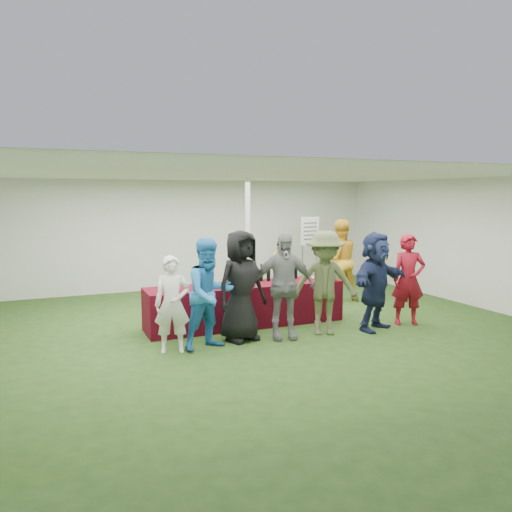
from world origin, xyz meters
name	(u,v)px	position (x,y,z in m)	size (l,w,h in m)	color
ground	(247,325)	(0.00, 0.00, 0.00)	(60.00, 60.00, 0.00)	#284719
tent	(248,244)	(0.50, 1.20, 1.35)	(10.00, 10.00, 10.00)	white
serving_table	(246,305)	(-0.01, 0.04, 0.38)	(3.60, 0.80, 0.75)	#520810
wine_bottles	(276,274)	(0.67, 0.20, 0.87)	(0.93, 0.14, 0.32)	black
wine_glasses	(225,282)	(-0.50, -0.23, 0.86)	(2.74, 0.14, 0.16)	silver
water_bottle	(248,277)	(0.06, 0.12, 0.85)	(0.07, 0.07, 0.23)	silver
bar_towel	(319,277)	(1.53, 0.09, 0.77)	(0.25, 0.18, 0.03)	white
dump_bucket	(330,275)	(1.61, -0.18, 0.84)	(0.27, 0.27, 0.18)	slate
wine_list_sign	(310,236)	(2.76, 2.68, 1.32)	(0.50, 0.03, 1.80)	slate
staff_pourer	(282,273)	(1.12, 0.89, 0.76)	(0.56, 0.37, 1.53)	#CA9313
staff_back	(339,260)	(2.68, 1.20, 0.90)	(0.88, 0.68, 1.81)	gold
customer_0	(172,304)	(-1.60, -0.99, 0.73)	(0.53, 0.35, 1.46)	white
customer_1	(210,294)	(-1.03, -1.03, 0.85)	(0.83, 0.64, 1.70)	#2474BF
customer_2	(241,286)	(-0.43, -0.81, 0.90)	(0.88, 0.57, 1.79)	black
customer_3	(283,286)	(0.23, -0.98, 0.88)	(1.03, 0.43, 1.76)	slate
customer_4	(325,283)	(0.99, -1.03, 0.88)	(1.13, 0.65, 1.76)	#49522D
customer_5	(376,281)	(1.95, -1.13, 0.86)	(1.59, 0.51, 1.72)	#182141
customer_6	(408,280)	(2.71, -1.06, 0.82)	(0.60, 0.39, 1.65)	maroon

